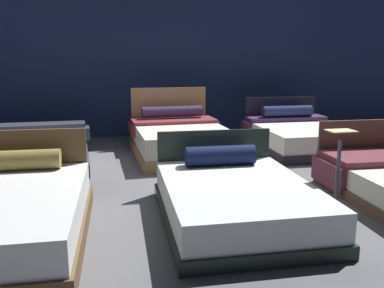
{
  "coord_description": "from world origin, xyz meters",
  "views": [
    {
      "loc": [
        -1.32,
        -5.22,
        1.64
      ],
      "look_at": [
        -0.17,
        -0.27,
        0.57
      ],
      "focal_mm": 38.02,
      "sensor_mm": 36.0,
      "label": 1
    }
  ],
  "objects_px": {
    "bed_1": "(235,199)",
    "bed_5": "(299,136)",
    "bed_3": "(39,149)",
    "price_sign": "(337,183)",
    "bed_4": "(180,139)"
  },
  "relations": [
    {
      "from": "bed_1",
      "to": "bed_5",
      "type": "xyz_separation_m",
      "value": [
        2.23,
        2.89,
        0.03
      ]
    },
    {
      "from": "bed_3",
      "to": "bed_5",
      "type": "height_order",
      "value": "bed_5"
    },
    {
      "from": "bed_3",
      "to": "bed_4",
      "type": "xyz_separation_m",
      "value": [
        2.28,
        0.08,
        0.04
      ]
    },
    {
      "from": "bed_3",
      "to": "price_sign",
      "type": "height_order",
      "value": "price_sign"
    },
    {
      "from": "bed_3",
      "to": "bed_5",
      "type": "distance_m",
      "value": 4.51
    },
    {
      "from": "bed_1",
      "to": "bed_4",
      "type": "xyz_separation_m",
      "value": [
        -0.0,
        2.93,
        0.06
      ]
    },
    {
      "from": "bed_1",
      "to": "bed_3",
      "type": "height_order",
      "value": "bed_1"
    },
    {
      "from": "bed_5",
      "to": "price_sign",
      "type": "relative_size",
      "value": 2.27
    },
    {
      "from": "bed_3",
      "to": "bed_5",
      "type": "xyz_separation_m",
      "value": [
        4.51,
        0.04,
        0.01
      ]
    },
    {
      "from": "bed_4",
      "to": "bed_1",
      "type": "bearing_deg",
      "value": -90.98
    },
    {
      "from": "price_sign",
      "to": "bed_4",
      "type": "bearing_deg",
      "value": 109.69
    },
    {
      "from": "bed_4",
      "to": "price_sign",
      "type": "height_order",
      "value": "bed_4"
    },
    {
      "from": "bed_4",
      "to": "bed_5",
      "type": "height_order",
      "value": "bed_4"
    },
    {
      "from": "bed_3",
      "to": "bed_4",
      "type": "height_order",
      "value": "bed_4"
    },
    {
      "from": "bed_3",
      "to": "bed_4",
      "type": "distance_m",
      "value": 2.28
    }
  ]
}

